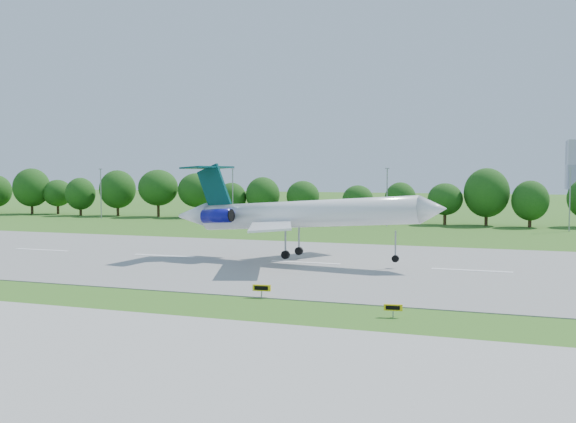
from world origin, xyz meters
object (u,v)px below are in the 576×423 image
object	(u,v)px
service_vehicle_a	(295,221)
service_vehicle_b	(331,223)
airliner	(293,213)
taxi_sign_left	(393,308)

from	to	relation	value
service_vehicle_a	service_vehicle_b	size ratio (longest dim) A/B	0.89
airliner	service_vehicle_b	xyz separation A→B (m)	(-9.68, 53.91, -5.52)
airliner	service_vehicle_a	bearing A→B (deg)	113.62
airliner	taxi_sign_left	xyz separation A→B (m)	(17.08, -26.48, -5.43)
airliner	taxi_sign_left	size ratio (longest dim) A/B	24.65
service_vehicle_a	airliner	bearing A→B (deg)	-178.98
airliner	service_vehicle_b	distance (m)	55.05
service_vehicle_a	service_vehicle_b	bearing A→B (deg)	-133.59
taxi_sign_left	service_vehicle_b	size ratio (longest dim) A/B	0.37
service_vehicle_a	service_vehicle_b	distance (m)	10.54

